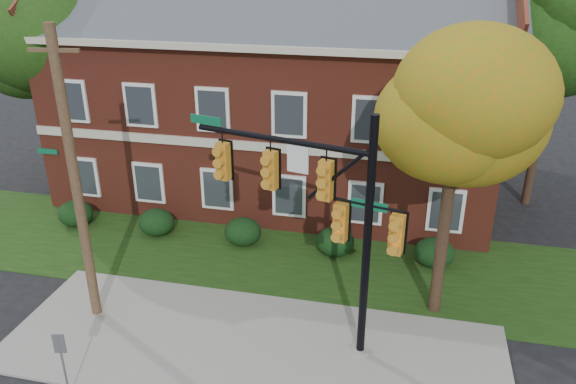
% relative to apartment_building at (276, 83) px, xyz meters
% --- Properties ---
extents(ground, '(120.00, 120.00, 0.00)m').
position_rel_apartment_building_xyz_m(ground, '(2.00, -11.95, -4.99)').
color(ground, black).
rests_on(ground, ground).
extents(sidewalk, '(14.00, 5.00, 0.08)m').
position_rel_apartment_building_xyz_m(sidewalk, '(2.00, -10.95, -4.95)').
color(sidewalk, gray).
rests_on(sidewalk, ground).
extents(grass_strip, '(30.00, 6.00, 0.04)m').
position_rel_apartment_building_xyz_m(grass_strip, '(2.00, -5.95, -4.97)').
color(grass_strip, '#193811').
rests_on(grass_strip, ground).
extents(apartment_building, '(18.80, 8.80, 9.74)m').
position_rel_apartment_building_xyz_m(apartment_building, '(0.00, 0.00, 0.00)').
color(apartment_building, maroon).
rests_on(apartment_building, ground).
extents(hedge_far_left, '(1.40, 1.26, 1.05)m').
position_rel_apartment_building_xyz_m(hedge_far_left, '(-7.00, -5.25, -4.46)').
color(hedge_far_left, black).
rests_on(hedge_far_left, ground).
extents(hedge_left, '(1.40, 1.26, 1.05)m').
position_rel_apartment_building_xyz_m(hedge_left, '(-3.50, -5.25, -4.46)').
color(hedge_left, black).
rests_on(hedge_left, ground).
extents(hedge_center, '(1.40, 1.26, 1.05)m').
position_rel_apartment_building_xyz_m(hedge_center, '(0.00, -5.25, -4.46)').
color(hedge_center, black).
rests_on(hedge_center, ground).
extents(hedge_right, '(1.40, 1.26, 1.05)m').
position_rel_apartment_building_xyz_m(hedge_right, '(3.50, -5.25, -4.46)').
color(hedge_right, black).
rests_on(hedge_right, ground).
extents(hedge_far_right, '(1.40, 1.26, 1.05)m').
position_rel_apartment_building_xyz_m(hedge_far_right, '(7.00, -5.25, -4.46)').
color(hedge_far_right, black).
rests_on(hedge_far_right, ground).
extents(tree_near_right, '(4.50, 4.25, 8.58)m').
position_rel_apartment_building_xyz_m(tree_near_right, '(7.22, -8.09, 1.68)').
color(tree_near_right, black).
rests_on(tree_near_right, ground).
extents(tree_left_rear, '(5.40, 5.10, 8.88)m').
position_rel_apartment_building_xyz_m(tree_left_rear, '(-9.73, -1.12, 1.69)').
color(tree_left_rear, black).
rests_on(tree_left_rear, ground).
extents(tree_right_rear, '(6.30, 5.95, 10.62)m').
position_rel_apartment_building_xyz_m(tree_right_rear, '(11.31, 0.86, 3.13)').
color(tree_right_rear, black).
rests_on(tree_right_rear, ground).
extents(traffic_signal, '(6.00, 1.62, 6.85)m').
position_rel_apartment_building_xyz_m(traffic_signal, '(3.79, -10.20, -0.74)').
color(traffic_signal, gray).
rests_on(traffic_signal, ground).
extents(utility_pole, '(1.35, 0.32, 8.66)m').
position_rel_apartment_building_xyz_m(utility_pole, '(-3.08, -10.47, -0.60)').
color(utility_pole, '#463120').
rests_on(utility_pole, ground).
extents(sign_post, '(0.29, 0.10, 1.98)m').
position_rel_apartment_building_xyz_m(sign_post, '(-1.92, -13.78, -3.65)').
color(sign_post, slate).
rests_on(sign_post, ground).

